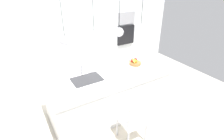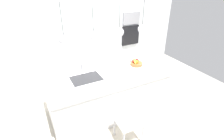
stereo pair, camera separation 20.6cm
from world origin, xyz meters
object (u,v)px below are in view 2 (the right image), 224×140
object	(u,v)px
oven	(130,35)
chair_near	(131,120)
fruit_bowl	(136,63)
microwave	(131,18)

from	to	relation	value
oven	chair_near	distance (m)	3.02
fruit_bowl	oven	distance (m)	1.73
microwave	chair_near	xyz separation A→B (m)	(-1.56, -2.53, -1.06)
fruit_bowl	oven	size ratio (longest dim) A/B	0.46
fruit_bowl	microwave	size ratio (longest dim) A/B	0.47
microwave	chair_near	distance (m)	3.15
microwave	oven	xyz separation A→B (m)	(0.00, 0.00, -0.50)
microwave	oven	bearing A→B (deg)	0.00
oven	chair_near	bearing A→B (deg)	-121.68
chair_near	microwave	bearing A→B (deg)	58.32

